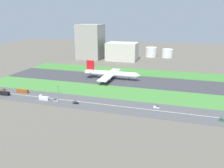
# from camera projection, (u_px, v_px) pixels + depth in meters

# --- Properties ---
(ground_plane) EXTENTS (800.00, 800.00, 0.00)m
(ground_plane) POSITION_uv_depth(u_px,v_px,m) (128.00, 81.00, 241.04)
(ground_plane) COLOR #5B564C
(runway) EXTENTS (280.00, 46.00, 0.10)m
(runway) POSITION_uv_depth(u_px,v_px,m) (128.00, 81.00, 241.02)
(runway) COLOR #38383D
(runway) RESTS_ON ground_plane
(grass_median_north) EXTENTS (280.00, 36.00, 0.10)m
(grass_median_north) POSITION_uv_depth(u_px,v_px,m) (136.00, 72.00, 278.58)
(grass_median_north) COLOR #3D7A33
(grass_median_north) RESTS_ON ground_plane
(grass_median_south) EXTENTS (280.00, 36.00, 0.10)m
(grass_median_south) POSITION_uv_depth(u_px,v_px,m) (119.00, 92.00, 203.47)
(grass_median_south) COLOR #427F38
(grass_median_south) RESTS_ON ground_plane
(highway) EXTENTS (280.00, 28.00, 0.10)m
(highway) POSITION_uv_depth(u_px,v_px,m) (108.00, 105.00, 174.16)
(highway) COLOR #4C4C4F
(highway) RESTS_ON ground_plane
(highway_centerline) EXTENTS (266.00, 0.50, 0.01)m
(highway_centerline) POSITION_uv_depth(u_px,v_px,m) (108.00, 105.00, 174.14)
(highway_centerline) COLOR silver
(highway_centerline) RESTS_ON highway
(airliner) EXTENTS (65.00, 56.00, 19.70)m
(airliner) POSITION_uv_depth(u_px,v_px,m) (110.00, 74.00, 244.99)
(airliner) COLOR white
(airliner) RESTS_ON runway
(bus_0) EXTENTS (11.60, 2.50, 3.50)m
(bus_0) POSITION_uv_depth(u_px,v_px,m) (22.00, 91.00, 201.29)
(bus_0) COLOR brown
(bus_0) RESTS_ON highway
(car_5) EXTENTS (4.40, 1.80, 2.00)m
(car_5) POSITION_uv_depth(u_px,v_px,m) (56.00, 100.00, 181.34)
(car_5) COLOR #99999E
(car_5) RESTS_ON highway
(car_3) EXTENTS (4.40, 1.80, 2.00)m
(car_3) POSITION_uv_depth(u_px,v_px,m) (3.00, 90.00, 207.47)
(car_3) COLOR brown
(car_3) RESTS_ON highway
(truck_0) EXTENTS (8.40, 2.50, 4.00)m
(truck_0) POSITION_uv_depth(u_px,v_px,m) (44.00, 98.00, 184.19)
(truck_0) COLOR silver
(truck_0) RESTS_ON highway
(car_1) EXTENTS (4.40, 1.80, 2.00)m
(car_1) POSITION_uv_depth(u_px,v_px,m) (75.00, 103.00, 176.40)
(car_1) COLOR black
(car_1) RESTS_ON highway
(car_2) EXTENTS (4.40, 1.80, 2.00)m
(car_2) POSITION_uv_depth(u_px,v_px,m) (157.00, 107.00, 168.12)
(car_2) COLOR silver
(car_2) RESTS_ON highway
(car_0) EXTENTS (4.40, 1.80, 2.00)m
(car_0) POSITION_uv_depth(u_px,v_px,m) (222.00, 120.00, 146.76)
(car_0) COLOR #19662D
(car_0) RESTS_ON highway
(bus_1) EXTENTS (11.60, 2.50, 3.50)m
(bus_1) POSITION_uv_depth(u_px,v_px,m) (4.00, 93.00, 195.41)
(bus_1) COLOR black
(bus_1) RESTS_ON highway
(traffic_light) EXTENTS (0.36, 0.50, 7.20)m
(traffic_light) POSITION_uv_depth(u_px,v_px,m) (58.00, 89.00, 199.00)
(traffic_light) COLOR #4C4C51
(traffic_light) RESTS_ON highway
(terminal_building) EXTENTS (38.68, 37.65, 55.09)m
(terminal_building) POSITION_uv_depth(u_px,v_px,m) (90.00, 42.00, 362.36)
(terminal_building) COLOR #9E998E
(terminal_building) RESTS_ON ground_plane
(hangar_building) EXTENTS (47.67, 32.57, 27.75)m
(hangar_building) POSITION_uv_depth(u_px,v_px,m) (122.00, 51.00, 351.45)
(hangar_building) COLOR beige
(hangar_building) RESTS_ON ground_plane
(fuel_tank_west) EXTENTS (18.75, 18.75, 16.42)m
(fuel_tank_west) POSITION_uv_depth(u_px,v_px,m) (151.00, 52.00, 383.14)
(fuel_tank_west) COLOR silver
(fuel_tank_west) RESTS_ON ground_plane
(fuel_tank_centre) EXTENTS (18.07, 18.07, 14.30)m
(fuel_tank_centre) POSITION_uv_depth(u_px,v_px,m) (167.00, 53.00, 375.79)
(fuel_tank_centre) COLOR silver
(fuel_tank_centre) RESTS_ON ground_plane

